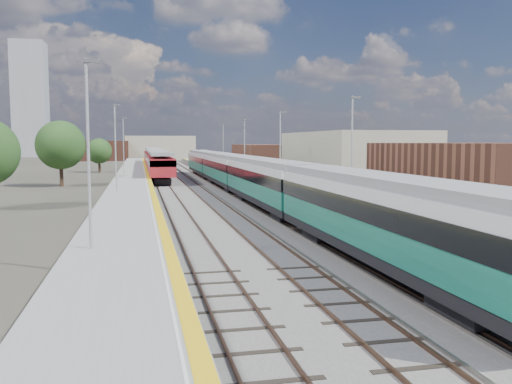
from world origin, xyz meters
name	(u,v)px	position (x,y,z in m)	size (l,w,h in m)	color
ground	(210,186)	(0.00, 50.00, 0.00)	(320.00, 320.00, 0.00)	#47443A
ballast_bed	(189,185)	(-2.25, 52.50, 0.03)	(10.50, 155.00, 0.06)	#565451
tracks	(192,183)	(-1.65, 54.18, 0.11)	(8.96, 160.00, 0.17)	#4C3323
platform_right	(249,180)	(5.28, 52.49, 0.54)	(4.70, 155.00, 8.52)	slate
platform_left	(132,181)	(-9.05, 52.49, 0.52)	(4.30, 155.00, 8.52)	slate
buildings	(101,122)	(-18.12, 138.60, 10.70)	(72.00, 185.50, 40.00)	brown
green_train	(242,173)	(1.50, 36.92, 2.30)	(2.96, 82.49, 3.26)	black
red_train	(155,159)	(-5.50, 80.34, 2.30)	(3.08, 62.45, 3.89)	black
tree_b	(60,145)	(-17.24, 53.13, 4.90)	(5.74, 5.74, 7.78)	#382619
tree_c	(99,151)	(-14.91, 82.74, 3.70)	(4.34, 4.34, 5.88)	#382619
tree_d	(345,154)	(23.46, 66.06, 3.35)	(3.93, 3.93, 5.32)	#382619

